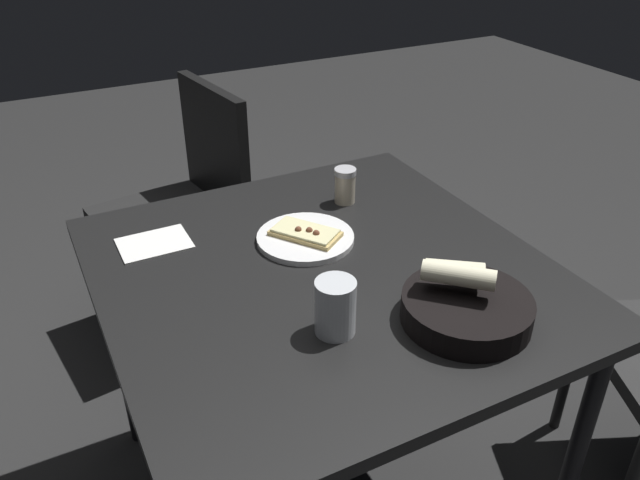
# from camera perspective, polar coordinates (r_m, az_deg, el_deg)

# --- Properties ---
(dining_table) EXTENTS (0.94, 0.96, 0.73)m
(dining_table) POSITION_cam_1_polar(r_m,az_deg,el_deg) (1.41, 0.38, -4.87)
(dining_table) COLOR black
(dining_table) RESTS_ON ground
(pizza_plate) EXTENTS (0.23, 0.23, 0.04)m
(pizza_plate) POSITION_cam_1_polar(r_m,az_deg,el_deg) (1.47, -1.32, 0.29)
(pizza_plate) COLOR white
(pizza_plate) RESTS_ON dining_table
(bread_basket) EXTENTS (0.25, 0.25, 0.12)m
(bread_basket) POSITION_cam_1_polar(r_m,az_deg,el_deg) (1.24, 12.90, -5.79)
(bread_basket) COLOR black
(bread_basket) RESTS_ON dining_table
(beer_glass) EXTENTS (0.08, 0.08, 0.11)m
(beer_glass) POSITION_cam_1_polar(r_m,az_deg,el_deg) (1.17, 1.38, -6.32)
(beer_glass) COLOR silver
(beer_glass) RESTS_ON dining_table
(pepper_shaker) EXTENTS (0.06, 0.06, 0.09)m
(pepper_shaker) POSITION_cam_1_polar(r_m,az_deg,el_deg) (1.63, 2.26, 4.75)
(pepper_shaker) COLOR #BFB299
(pepper_shaker) RESTS_ON dining_table
(napkin) EXTENTS (0.16, 0.12, 0.00)m
(napkin) POSITION_cam_1_polar(r_m,az_deg,el_deg) (1.51, -14.70, -0.30)
(napkin) COLOR white
(napkin) RESTS_ON dining_table
(chair_spare) EXTENTS (0.50, 0.50, 0.87)m
(chair_spare) POSITION_cam_1_polar(r_m,az_deg,el_deg) (2.22, -11.85, 3.89)
(chair_spare) COLOR black
(chair_spare) RESTS_ON ground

